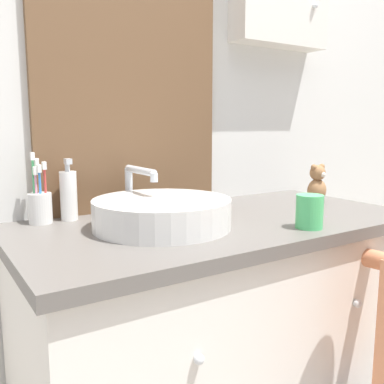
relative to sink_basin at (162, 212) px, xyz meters
The scene contains 7 objects.
wall_back 0.59m from the sink_basin, 56.28° to the left, with size 3.20×0.18×2.50m.
vanity_counter 0.47m from the sink_basin, ahead, with size 1.20×0.60×0.78m.
sink_basin is the anchor object (origin of this frame).
toothbrush_holder 0.35m from the sink_basin, 139.36° to the left, with size 0.07×0.07×0.20m.
soap_dispenser 0.29m from the sink_basin, 129.03° to the left, with size 0.05×0.05×0.18m.
teddy_bear 0.67m from the sink_basin, ahead, with size 0.08×0.06×0.14m.
drinking_cup 0.40m from the sink_basin, 34.02° to the right, with size 0.07×0.07×0.09m, color #4CC670.
Camera 1 is at (-0.74, -0.70, 1.06)m, focal length 40.00 mm.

